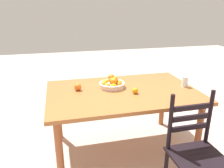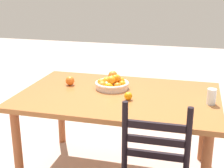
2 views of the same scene
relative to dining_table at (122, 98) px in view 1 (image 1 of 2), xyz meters
name	(u,v)px [view 1 (image 1 of 2)]	position (x,y,z in m)	size (l,w,h in m)	color
ground_plane	(122,148)	(0.00, 0.00, -0.66)	(12.00, 12.00, 0.00)	#BFA497
dining_table	(122,98)	(0.00, 0.00, 0.00)	(1.62, 1.04, 0.74)	#9F5E2F
chair_near_window	(196,154)	(-0.40, 0.84, -0.20)	(0.43, 0.43, 0.96)	black
fruit_bowl	(112,83)	(0.09, -0.13, 0.13)	(0.29, 0.29, 0.15)	silver
orange_loose_0	(135,91)	(-0.10, 0.11, 0.12)	(0.06, 0.06, 0.06)	orange
orange_loose_1	(78,87)	(0.47, -0.12, 0.12)	(0.08, 0.08, 0.08)	orange
drinking_glass	(185,82)	(-0.73, 0.04, 0.14)	(0.07, 0.07, 0.12)	silver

